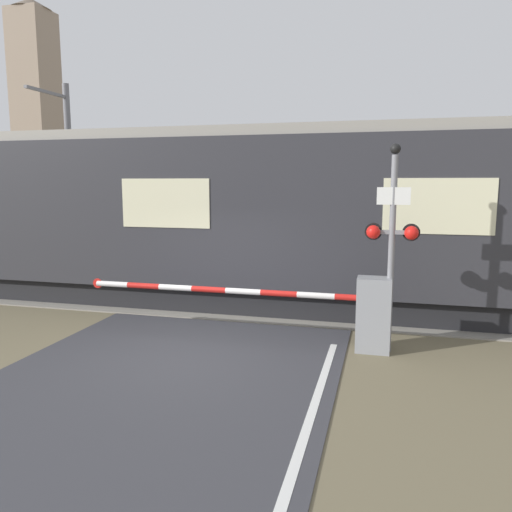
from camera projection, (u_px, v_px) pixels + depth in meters
The scene contains 7 objects.
ground_plane at pixel (192, 352), 8.97m from camera, with size 80.00×80.00×0.00m, color #6B6047.
track_bed at pixel (247, 303), 12.46m from camera, with size 36.00×3.20×0.13m.
train at pixel (189, 217), 12.52m from camera, with size 21.00×2.77×4.25m.
crossing_barrier at pixel (348, 310), 9.03m from camera, with size 5.94×0.44×1.35m.
signal_post at pixel (392, 236), 8.69m from camera, with size 0.94×0.26×3.68m.
catenary_pole at pixel (69, 178), 15.53m from camera, with size 0.20×1.90×6.00m.
distant_building at pixel (37, 113), 36.02m from camera, with size 2.86×2.86×15.80m.
Camera 1 is at (3.27, -8.06, 3.02)m, focal length 35.00 mm.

